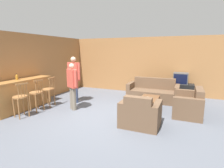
# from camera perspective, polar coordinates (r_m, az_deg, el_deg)

# --- Properties ---
(ground_plane) EXTENTS (24.00, 24.00, 0.00)m
(ground_plane) POSITION_cam_1_polar(r_m,az_deg,el_deg) (5.49, -2.56, -10.33)
(ground_plane) COLOR #565B66
(wall_back) EXTENTS (9.40, 0.08, 2.60)m
(wall_back) POSITION_cam_1_polar(r_m,az_deg,el_deg) (8.50, 7.79, 6.11)
(wall_back) COLOR #9E6B3D
(wall_back) RESTS_ON ground_plane
(wall_left) EXTENTS (0.08, 8.56, 2.60)m
(wall_left) POSITION_cam_1_polar(r_m,az_deg,el_deg) (8.02, -19.53, 5.32)
(wall_left) COLOR #9E6B3D
(wall_left) RESTS_ON ground_plane
(bar_counter) EXTENTS (0.55, 2.14, 1.03)m
(bar_counter) POSITION_cam_1_polar(r_m,az_deg,el_deg) (6.71, -26.95, -2.95)
(bar_counter) COLOR #A87038
(bar_counter) RESTS_ON ground_plane
(bar_chair_near) EXTENTS (0.50, 0.50, 1.06)m
(bar_chair_near) POSITION_cam_1_polar(r_m,az_deg,el_deg) (5.88, -27.67, -4.37)
(bar_chair_near) COLOR #996638
(bar_chair_near) RESTS_ON ground_plane
(bar_chair_mid) EXTENTS (0.47, 0.47, 1.06)m
(bar_chair_mid) POSITION_cam_1_polar(r_m,az_deg,el_deg) (6.27, -23.40, -3.14)
(bar_chair_mid) COLOR #996638
(bar_chair_mid) RESTS_ON ground_plane
(bar_chair_far) EXTENTS (0.46, 0.46, 1.06)m
(bar_chair_far) POSITION_cam_1_polar(r_m,az_deg,el_deg) (6.65, -20.02, -2.15)
(bar_chair_far) COLOR #996638
(bar_chair_far) RESTS_ON ground_plane
(couch_far) EXTENTS (1.97, 0.89, 0.89)m
(couch_far) POSITION_cam_1_polar(r_m,az_deg,el_deg) (7.22, 13.21, -2.82)
(couch_far) COLOR brown
(couch_far) RESTS_ON ground_plane
(armchair_near) EXTENTS (1.01, 0.85, 0.87)m
(armchair_near) POSITION_cam_1_polar(r_m,az_deg,el_deg) (4.75, 9.16, -9.81)
(armchair_near) COLOR brown
(armchair_near) RESTS_ON ground_plane
(loveseat_right) EXTENTS (0.82, 1.31, 0.85)m
(loveseat_right) POSITION_cam_1_polar(r_m,az_deg,el_deg) (6.01, 23.85, -6.23)
(loveseat_right) COLOR brown
(loveseat_right) RESTS_ON ground_plane
(coffee_table) EXTENTS (0.57, 0.97, 0.44)m
(coffee_table) POSITION_cam_1_polar(r_m,az_deg,el_deg) (6.00, 12.10, -5.03)
(coffee_table) COLOR brown
(coffee_table) RESTS_ON ground_plane
(tv_unit) EXTENTS (1.11, 0.52, 0.60)m
(tv_unit) POSITION_cam_1_polar(r_m,az_deg,el_deg) (8.01, 21.22, -2.04)
(tv_unit) COLOR black
(tv_unit) RESTS_ON ground_plane
(tv) EXTENTS (0.58, 0.51, 0.47)m
(tv) POSITION_cam_1_polar(r_m,az_deg,el_deg) (7.91, 21.48, 1.75)
(tv) COLOR #4C4C4C
(tv) RESTS_ON tv_unit
(bottle) EXTENTS (0.07, 0.07, 0.22)m
(bottle) POSITION_cam_1_polar(r_m,az_deg,el_deg) (6.54, -28.67, 2.01)
(bottle) COLOR #B27A23
(bottle) RESTS_ON bar_counter
(book_on_table) EXTENTS (0.23, 0.23, 0.03)m
(book_on_table) POSITION_cam_1_polar(r_m,az_deg,el_deg) (5.89, 11.58, -4.46)
(book_on_table) COLOR #B7AD99
(book_on_table) RESTS_ON coffee_table
(person_by_window) EXTENTS (0.58, 0.21, 1.76)m
(person_by_window) POSITION_cam_1_polar(r_m,az_deg,el_deg) (6.80, -12.32, 2.27)
(person_by_window) COLOR #384260
(person_by_window) RESTS_ON ground_plane
(person_by_counter) EXTENTS (0.53, 0.38, 1.57)m
(person_by_counter) POSITION_cam_1_polar(r_m,az_deg,el_deg) (5.98, -12.80, -0.04)
(person_by_counter) COLOR #756B5B
(person_by_counter) RESTS_ON ground_plane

